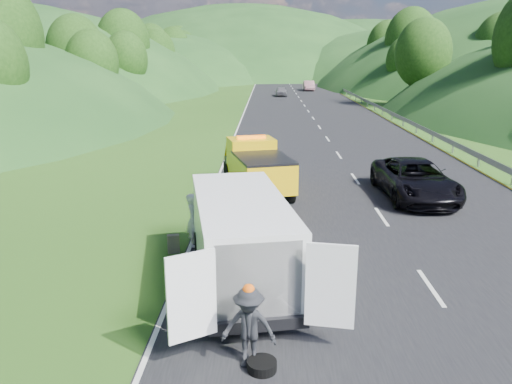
{
  "coord_description": "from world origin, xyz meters",
  "views": [
    {
      "loc": [
        -1.41,
        -14.3,
        6.09
      ],
      "look_at": [
        -1.81,
        2.84,
        1.3
      ],
      "focal_mm": 35.0,
      "sensor_mm": 36.0,
      "label": 1
    }
  ],
  "objects_px": {
    "worker": "(249,366)",
    "suitcase": "(173,244)",
    "tow_truck": "(257,167)",
    "woman": "(194,246)",
    "child": "(221,279)",
    "white_van": "(240,235)",
    "passing_suv": "(413,198)",
    "spare_tire": "(262,371)"
  },
  "relations": [
    {
      "from": "passing_suv",
      "to": "white_van",
      "type": "bearing_deg",
      "value": -131.99
    },
    {
      "from": "woman",
      "to": "child",
      "type": "bearing_deg",
      "value": -155.84
    },
    {
      "from": "child",
      "to": "worker",
      "type": "distance_m",
      "value": 4.11
    },
    {
      "from": "white_van",
      "to": "spare_tire",
      "type": "distance_m",
      "value": 4.21
    },
    {
      "from": "child",
      "to": "spare_tire",
      "type": "bearing_deg",
      "value": -40.5
    },
    {
      "from": "white_van",
      "to": "spare_tire",
      "type": "relative_size",
      "value": 12.44
    },
    {
      "from": "woman",
      "to": "worker",
      "type": "bearing_deg",
      "value": -162.65
    },
    {
      "from": "woman",
      "to": "worker",
      "type": "height_order",
      "value": "woman"
    },
    {
      "from": "tow_truck",
      "to": "woman",
      "type": "distance_m",
      "value": 6.92
    },
    {
      "from": "spare_tire",
      "to": "suitcase",
      "type": "bearing_deg",
      "value": 115.4
    },
    {
      "from": "tow_truck",
      "to": "suitcase",
      "type": "distance_m",
      "value": 7.61
    },
    {
      "from": "child",
      "to": "passing_suv",
      "type": "xyz_separation_m",
      "value": [
        7.65,
        8.26,
        0.0
      ]
    },
    {
      "from": "woman",
      "to": "suitcase",
      "type": "distance_m",
      "value": 0.87
    },
    {
      "from": "worker",
      "to": "white_van",
      "type": "bearing_deg",
      "value": 101.76
    },
    {
      "from": "tow_truck",
      "to": "suitcase",
      "type": "xyz_separation_m",
      "value": [
        -2.47,
        -7.15,
        -0.89
      ]
    },
    {
      "from": "worker",
      "to": "passing_suv",
      "type": "xyz_separation_m",
      "value": [
        6.73,
        12.27,
        0.0
      ]
    },
    {
      "from": "passing_suv",
      "to": "woman",
      "type": "bearing_deg",
      "value": -148.62
    },
    {
      "from": "worker",
      "to": "passing_suv",
      "type": "distance_m",
      "value": 13.99
    },
    {
      "from": "tow_truck",
      "to": "worker",
      "type": "xyz_separation_m",
      "value": [
        0.13,
        -13.02,
        -1.19
      ]
    },
    {
      "from": "white_van",
      "to": "woman",
      "type": "distance_m",
      "value": 3.47
    },
    {
      "from": "woman",
      "to": "passing_suv",
      "type": "height_order",
      "value": "woman"
    },
    {
      "from": "child",
      "to": "worker",
      "type": "bearing_deg",
      "value": -43.47
    },
    {
      "from": "tow_truck",
      "to": "worker",
      "type": "height_order",
      "value": "tow_truck"
    },
    {
      "from": "white_van",
      "to": "passing_suv",
      "type": "bearing_deg",
      "value": 39.49
    },
    {
      "from": "spare_tire",
      "to": "passing_suv",
      "type": "distance_m",
      "value": 14.0
    },
    {
      "from": "child",
      "to": "passing_suv",
      "type": "height_order",
      "value": "passing_suv"
    },
    {
      "from": "woman",
      "to": "child",
      "type": "relative_size",
      "value": 1.75
    },
    {
      "from": "woman",
      "to": "spare_tire",
      "type": "bearing_deg",
      "value": -160.96
    },
    {
      "from": "woman",
      "to": "suitcase",
      "type": "bearing_deg",
      "value": 136.6
    },
    {
      "from": "worker",
      "to": "suitcase",
      "type": "height_order",
      "value": "worker"
    },
    {
      "from": "child",
      "to": "white_van",
      "type": "bearing_deg",
      "value": 10.46
    },
    {
      "from": "white_van",
      "to": "child",
      "type": "height_order",
      "value": "white_van"
    },
    {
      "from": "worker",
      "to": "spare_tire",
      "type": "relative_size",
      "value": 2.86
    },
    {
      "from": "woman",
      "to": "child",
      "type": "height_order",
      "value": "woman"
    },
    {
      "from": "spare_tire",
      "to": "passing_suv",
      "type": "height_order",
      "value": "passing_suv"
    },
    {
      "from": "white_van",
      "to": "worker",
      "type": "distance_m",
      "value": 4.04
    },
    {
      "from": "white_van",
      "to": "worker",
      "type": "relative_size",
      "value": 4.35
    },
    {
      "from": "tow_truck",
      "to": "spare_tire",
      "type": "relative_size",
      "value": 10.06
    },
    {
      "from": "woman",
      "to": "spare_tire",
      "type": "xyz_separation_m",
      "value": [
        2.3,
        -6.62,
        0.0
      ]
    },
    {
      "from": "suitcase",
      "to": "passing_suv",
      "type": "xyz_separation_m",
      "value": [
        9.32,
        6.4,
        -0.3
      ]
    },
    {
      "from": "worker",
      "to": "suitcase",
      "type": "xyz_separation_m",
      "value": [
        -2.6,
        5.87,
        0.3
      ]
    },
    {
      "from": "tow_truck",
      "to": "child",
      "type": "xyz_separation_m",
      "value": [
        -0.79,
        -9.01,
        -1.19
      ]
    }
  ]
}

